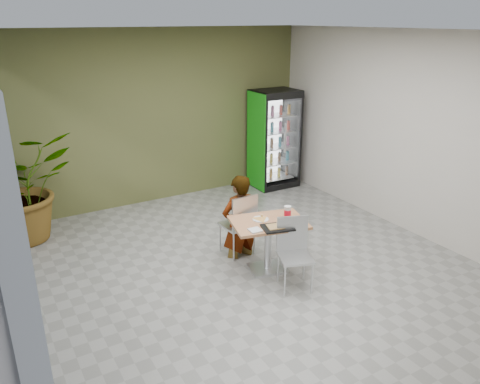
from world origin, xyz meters
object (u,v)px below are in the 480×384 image
Objects in this scene: soda_cup at (287,212)px; cafeteria_tray at (278,228)px; beverage_fridge at (274,139)px; potted_plant at (21,188)px; dining_table at (268,235)px; chair_far at (241,220)px; chair_near at (294,247)px; seated_woman at (239,225)px.

soda_cup is 0.43× the size of cafeteria_tray.
beverage_fridge is 4.85m from potted_plant.
dining_table is 3.62m from beverage_fridge.
chair_far is 3.49m from potted_plant.
chair_near is (0.19, -1.03, -0.02)m from chair_far.
soda_cup is 0.10× the size of potted_plant.
chair_near is (0.08, -0.47, 0.01)m from dining_table.
dining_table is 0.73× the size of seated_woman.
chair_far is at bearing 95.88° from cafeteria_tray.
potted_plant is at bearing 131.85° from cafeteria_tray.
beverage_fridge is (2.00, 3.39, 0.45)m from chair_near.
chair_near is 0.56m from soda_cup.
cafeteria_tray is at bearing 91.91° from chair_far.
chair_far is 0.83m from cafeteria_tray.
chair_far is 3.25m from beverage_fridge.
beverage_fridge reaches higher than dining_table.
chair_near is 3.96m from beverage_fridge.
seated_woman is at bearing 100.74° from dining_table.
chair_near is 0.61× the size of seated_woman.
seated_woman is at bearing 121.35° from chair_near.
cafeteria_tray is (-0.31, -0.21, -0.07)m from soda_cup.
chair_near is 2.33× the size of cafeteria_tray.
chair_far reaches higher than soda_cup.
beverage_fridge is (1.80, 2.96, 0.16)m from soda_cup.
soda_cup is 3.47m from beverage_fridge.
potted_plant is (-4.85, -0.12, -0.13)m from beverage_fridge.
chair_far is (-0.11, 0.56, 0.04)m from dining_table.
soda_cup reaches higher than cafeteria_tray.
chair_near is at bearing -114.99° from soda_cup.
beverage_fridge is at bearing -137.58° from seated_woman.
seated_woman is (-0.01, 0.05, -0.10)m from chair_far.
soda_cup is (0.39, -0.59, 0.26)m from chair_far.
potted_plant reaches higher than cafeteria_tray.
dining_table is 1.21× the size of chair_near.
potted_plant is (-2.65, 2.19, 0.39)m from seated_woman.
chair_far is 0.49× the size of beverage_fridge.
dining_table is 0.57× the size of beverage_fridge.
seated_woman is at bearing 121.69° from soda_cup.
seated_woman is at bearing -39.68° from potted_plant.
chair_far reaches higher than cafeteria_tray.
cafeteria_tray is (-0.03, -0.25, 0.23)m from dining_table.
seated_woman is at bearing 95.99° from cafeteria_tray.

